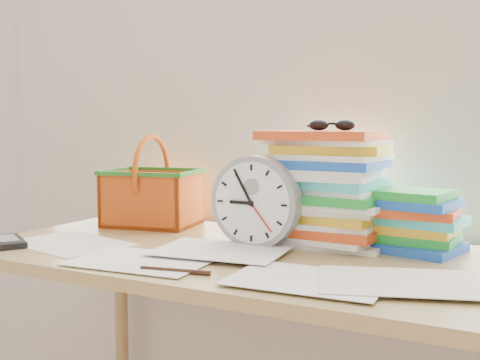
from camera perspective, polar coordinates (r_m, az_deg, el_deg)
The scene contains 10 objects.
curtain at distance 1.83m, azimuth 6.34°, elevation 12.65°, with size 2.40×0.01×2.50m, color silver.
desk at distance 1.52m, azimuth 0.69°, elevation -9.56°, with size 1.40×0.70×0.75m.
paper_stack at distance 1.60m, azimuth 8.28°, elevation -0.73°, with size 0.32×0.26×0.30m, color white, non-canonical shape.
clock at distance 1.53m, azimuth 1.53°, elevation -2.09°, with size 0.24×0.24×0.05m, color gray.
sunglasses at distance 1.56m, azimuth 8.70°, elevation 5.19°, with size 0.14×0.11×0.03m, color black, non-canonical shape.
book_stack at distance 1.57m, azimuth 15.86°, elevation -3.67°, with size 0.26×0.20×0.15m, color white, non-canonical shape.
basket at distance 1.89m, azimuth -8.33°, elevation -0.11°, with size 0.28×0.22×0.28m, color #E05A15, non-canonical shape.
pen at distance 1.30m, azimuth -6.17°, elevation -8.53°, with size 0.01×0.01×0.16m, color black.
calculator at distance 1.70m, azimuth -21.18°, elevation -5.48°, with size 0.16×0.07×0.02m, color black.
scattered_papers at distance 1.50m, azimuth 0.70°, elevation -6.59°, with size 1.26×0.42×0.02m, color white, non-canonical shape.
Camera 1 is at (0.68, 0.30, 1.07)m, focal length 45.00 mm.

